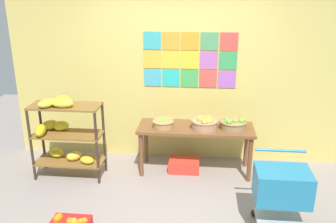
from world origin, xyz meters
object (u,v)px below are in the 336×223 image
(banana_shelf_unit, at_px, (63,131))
(display_table, at_px, (196,133))
(fruit_basket_centre, at_px, (163,123))
(fruit_basket_back_right, at_px, (233,124))
(produce_crate_under_table, at_px, (184,165))
(fruit_basket_back_left, at_px, (205,123))
(shopping_cart, at_px, (282,188))

(banana_shelf_unit, height_order, display_table, banana_shelf_unit)
(fruit_basket_centre, height_order, fruit_basket_back_right, fruit_basket_back_right)
(banana_shelf_unit, xyz_separation_m, display_table, (1.79, 0.31, -0.08))
(produce_crate_under_table, bearing_deg, fruit_basket_back_right, -1.28)
(banana_shelf_unit, distance_m, fruit_basket_back_right, 2.32)
(fruit_basket_centre, relative_size, produce_crate_under_table, 0.69)
(display_table, distance_m, fruit_basket_centre, 0.48)
(display_table, relative_size, fruit_basket_back_left, 4.32)
(display_table, xyz_separation_m, fruit_basket_centre, (-0.45, -0.07, 0.15))
(fruit_basket_centre, height_order, produce_crate_under_table, fruit_basket_centre)
(fruit_basket_back_right, xyz_separation_m, shopping_cart, (0.45, -1.17, -0.27))
(display_table, relative_size, shopping_cart, 1.94)
(banana_shelf_unit, height_order, shopping_cart, banana_shelf_unit)
(fruit_basket_back_right, bearing_deg, fruit_basket_centre, -176.87)
(banana_shelf_unit, height_order, fruit_basket_back_right, banana_shelf_unit)
(produce_crate_under_table, bearing_deg, banana_shelf_unit, -169.39)
(fruit_basket_centre, distance_m, fruit_basket_back_right, 0.95)
(fruit_basket_centre, relative_size, fruit_basket_back_right, 0.82)
(banana_shelf_unit, height_order, fruit_basket_back_left, banana_shelf_unit)
(display_table, xyz_separation_m, produce_crate_under_table, (-0.15, -0.00, -0.51))
(fruit_basket_back_left, height_order, fruit_basket_back_right, fruit_basket_back_left)
(produce_crate_under_table, distance_m, shopping_cart, 1.67)
(shopping_cart, bearing_deg, produce_crate_under_table, 122.08)
(banana_shelf_unit, bearing_deg, shopping_cart, -17.71)
(fruit_basket_back_left, bearing_deg, display_table, 152.85)
(fruit_basket_centre, xyz_separation_m, shopping_cart, (1.41, -1.12, -0.26))
(fruit_basket_back_left, relative_size, shopping_cart, 0.45)
(display_table, height_order, fruit_basket_back_left, fruit_basket_back_left)
(fruit_basket_back_right, bearing_deg, shopping_cart, -68.89)
(display_table, bearing_deg, banana_shelf_unit, -170.23)
(fruit_basket_back_right, relative_size, shopping_cart, 0.44)
(display_table, relative_size, produce_crate_under_table, 3.66)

